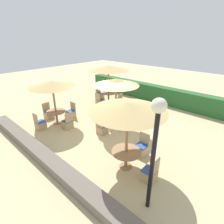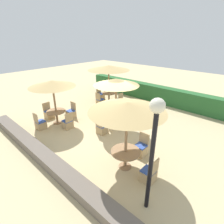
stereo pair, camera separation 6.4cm
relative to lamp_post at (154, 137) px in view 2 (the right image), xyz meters
The scene contains 24 objects.
ground_plane 5.09m from the lamp_post, 150.53° to the left, with size 40.00×40.00×0.00m, color #C6B284.
hedge_row 9.12m from the lamp_post, 116.07° to the left, with size 13.00×0.70×1.18m, color #28602D.
stone_border 4.59m from the lamp_post, 165.84° to the right, with size 10.00×0.56×0.39m, color #6B6056.
lamp_post is the anchor object (origin of this frame).
parasol_center 4.96m from the lamp_post, 141.67° to the left, with size 2.31×2.31×2.61m.
round_table_center 5.28m from the lamp_post, 141.67° to the left, with size 1.05×1.05×0.70m.
patio_chair_center_west 6.18m from the lamp_post, 148.17° to the left, with size 0.46×0.46×0.93m.
patio_chair_center_south 4.86m from the lamp_post, 152.47° to the left, with size 0.46×0.46×0.93m.
patio_chair_center_north 5.97m from the lamp_post, 134.07° to the left, with size 0.46×0.46×0.93m.
parasol_front_right 1.73m from the lamp_post, 149.40° to the left, with size 2.57×2.57×2.60m.
round_table_front_right 2.49m from the lamp_post, 149.40° to the left, with size 1.08×1.08×0.71m.
patio_chair_front_right_east 2.32m from the lamp_post, 118.98° to the left, with size 0.46×0.46×0.93m.
patio_chair_front_right_north 3.20m from the lamp_post, 127.80° to the left, with size 0.46×0.46×0.93m.
parasol_back_left 8.76m from the lamp_post, 140.49° to the left, with size 2.92×2.92×2.67m.
round_table_back_left 8.94m from the lamp_post, 140.49° to the left, with size 0.98×0.98×0.70m.
patio_chair_back_left_east 8.26m from the lamp_post, 136.37° to the left, with size 0.46×0.46×0.93m.
patio_chair_back_left_south 8.47m from the lamp_post, 145.39° to the left, with size 0.46×0.46×0.93m.
patio_chair_back_left_west 9.72m from the lamp_post, 143.92° to the left, with size 0.46×0.46×0.93m.
parasol_front_left 6.66m from the lamp_post, behind, with size 2.39×2.39×2.44m.
round_table_front_left 6.89m from the lamp_post, behind, with size 1.04×1.04×0.73m.
patio_chair_front_left_east 6.10m from the lamp_post, 168.10° to the left, with size 0.46×0.46×0.93m.
patio_chair_front_left_west 7.88m from the lamp_post, behind, with size 0.46×0.46×0.93m.
patio_chair_front_left_south 6.93m from the lamp_post, behind, with size 0.46×0.46×0.93m.
patio_chair_front_left_north 7.22m from the lamp_post, 162.34° to the left, with size 0.46×0.46×0.93m.
Camera 2 is at (5.59, -5.51, 4.55)m, focal length 28.00 mm.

